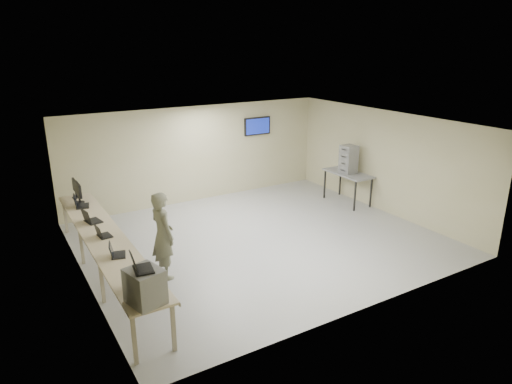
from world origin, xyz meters
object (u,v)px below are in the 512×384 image
equipment_box (145,286)px  soldier (163,235)px  workbench (105,240)px  side_table (348,175)px

equipment_box → soldier: soldier is taller
equipment_box → soldier: size_ratio=0.30×
workbench → soldier: size_ratio=3.35×
equipment_box → side_table: equipment_box is taller
workbench → side_table: (7.19, 0.98, 0.01)m
equipment_box → side_table: bearing=12.8°
equipment_box → soldier: (1.06, 2.21, -0.27)m
equipment_box → side_table: size_ratio=0.35×
side_table → workbench: bearing=-172.2°
soldier → side_table: 6.37m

